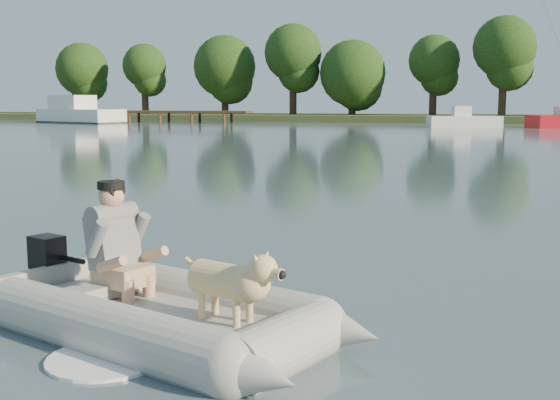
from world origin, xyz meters
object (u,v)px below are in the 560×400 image
(man, at_px, (114,237))
(dock, at_px, (154,116))
(motorboat, at_px, (464,113))
(cabin_cruiser, at_px, (80,109))
(dinghy, at_px, (164,269))
(dog, at_px, (225,287))

(man, bearing_deg, dock, 136.11)
(motorboat, bearing_deg, cabin_cruiser, 161.26)
(dinghy, relative_size, man, 4.55)
(man, relative_size, cabin_cruiser, 0.11)
(dinghy, bearing_deg, dog, 4.57)
(man, distance_m, motorboat, 47.21)
(cabin_cruiser, bearing_deg, dinghy, -35.77)
(man, height_order, motorboat, motorboat)
(dock, height_order, cabin_cruiser, cabin_cruiser)
(dock, distance_m, man, 57.87)
(dinghy, xyz_separation_m, man, (-0.59, 0.26, 0.17))
(man, distance_m, dog, 1.27)
(motorboat, bearing_deg, dog, -106.49)
(man, bearing_deg, dog, 0.00)
(dinghy, relative_size, dog, 5.26)
(man, distance_m, cabin_cruiser, 57.61)
(dock, distance_m, motorboat, 27.34)
(dock, distance_m, cabin_cruiser, 6.38)
(dinghy, height_order, man, man)
(dinghy, bearing_deg, man, 175.76)
(man, bearing_deg, dinghy, -4.24)
(dog, bearing_deg, cabin_cruiser, 143.14)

